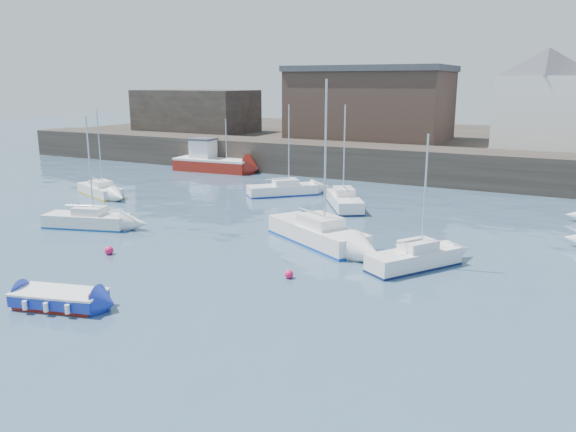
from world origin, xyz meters
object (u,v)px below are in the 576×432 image
at_px(fishing_boat, 211,161).
at_px(buoy_far, 289,227).
at_px(blue_dinghy, 59,298).
at_px(sailboat_h, 283,189).
at_px(sailboat_e, 100,190).
at_px(buoy_mid, 289,278).
at_px(sailboat_c, 414,258).
at_px(sailboat_f, 344,201).
at_px(sailboat_b, 317,233).
at_px(buoy_near, 109,254).
at_px(sailboat_a, 87,220).

distance_m(fishing_boat, buoy_far, 23.79).
height_order(blue_dinghy, sailboat_h, sailboat_h).
relative_size(sailboat_e, buoy_mid, 16.32).
height_order(blue_dinghy, sailboat_c, sailboat_c).
bearing_deg(sailboat_h, buoy_far, -60.07).
distance_m(sailboat_c, sailboat_f, 13.56).
distance_m(fishing_boat, sailboat_e, 14.46).
bearing_deg(sailboat_b, buoy_near, -141.77).
relative_size(sailboat_b, buoy_near, 19.49).
xyz_separation_m(sailboat_b, sailboat_c, (5.98, -1.89, -0.09)).
height_order(sailboat_a, sailboat_c, sailboat_a).
bearing_deg(buoy_near, sailboat_f, 66.83).
bearing_deg(sailboat_e, blue_dinghy, -48.75).
distance_m(buoy_near, buoy_far, 11.05).
bearing_deg(sailboat_e, sailboat_a, -49.21).
bearing_deg(blue_dinghy, sailboat_b, 67.71).
xyz_separation_m(sailboat_a, sailboat_e, (-6.79, 7.87, -0.04)).
xyz_separation_m(blue_dinghy, sailboat_e, (-15.45, 17.62, 0.05)).
height_order(sailboat_b, buoy_far, sailboat_b).
relative_size(fishing_boat, sailboat_c, 1.26).
relative_size(sailboat_b, sailboat_c, 1.39).
bearing_deg(buoy_far, sailboat_h, 119.93).
distance_m(blue_dinghy, buoy_mid, 9.82).
xyz_separation_m(fishing_boat, sailboat_h, (12.14, -7.74, -0.55)).
relative_size(sailboat_a, sailboat_e, 1.01).
distance_m(blue_dinghy, sailboat_b, 14.23).
xyz_separation_m(sailboat_h, buoy_mid, (9.25, -17.08, -0.46)).
relative_size(blue_dinghy, sailboat_e, 0.58).
bearing_deg(sailboat_h, sailboat_a, -112.57).
bearing_deg(sailboat_a, sailboat_e, 130.79).
xyz_separation_m(sailboat_h, buoy_near, (-0.81, -18.10, -0.46)).
bearing_deg(buoy_mid, fishing_boat, 130.76).
xyz_separation_m(buoy_mid, buoy_far, (-4.23, 8.37, 0.00)).
xyz_separation_m(blue_dinghy, sailboat_h, (-2.61, 24.31, 0.07)).
relative_size(blue_dinghy, buoy_mid, 9.51).
distance_m(sailboat_b, sailboat_c, 6.27).
relative_size(sailboat_e, sailboat_f, 0.93).
xyz_separation_m(sailboat_a, buoy_mid, (15.30, -2.52, -0.48)).
xyz_separation_m(blue_dinghy, buoy_mid, (6.63, 7.24, -0.39)).
xyz_separation_m(sailboat_b, sailboat_e, (-20.85, 4.45, -0.14)).
bearing_deg(blue_dinghy, fishing_boat, 114.72).
bearing_deg(sailboat_a, sailboat_b, 13.64).
bearing_deg(sailboat_f, buoy_mid, -78.02).
bearing_deg(fishing_boat, buoy_mid, -49.24).
bearing_deg(buoy_mid, buoy_near, -174.19).
bearing_deg(sailboat_a, buoy_far, 27.88).
bearing_deg(sailboat_b, sailboat_a, -166.36).
relative_size(sailboat_a, buoy_mid, 16.45).
height_order(sailboat_c, buoy_mid, sailboat_c).
relative_size(buoy_near, buoy_far, 1.23).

